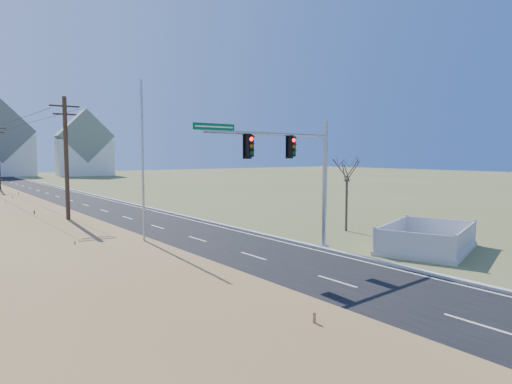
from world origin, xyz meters
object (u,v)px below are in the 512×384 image
object	(u,v)px
fence_enclosure	(427,245)
open_sign	(416,246)
flagpole	(143,194)
bare_tree	(347,168)
traffic_signal_mast	(302,172)

from	to	relation	value
fence_enclosure	open_sign	world-z (taller)	fence_enclosure
flagpole	bare_tree	bearing A→B (deg)	4.87
fence_enclosure	open_sign	bearing A→B (deg)	155.78
traffic_signal_mast	fence_enclosure	bearing A→B (deg)	-34.09
open_sign	traffic_signal_mast	bearing A→B (deg)	154.81
traffic_signal_mast	bare_tree	bearing A→B (deg)	20.90
flagpole	bare_tree	xyz separation A→B (m)	(15.58, 1.33, 0.92)
traffic_signal_mast	fence_enclosure	world-z (taller)	traffic_signal_mast
fence_enclosure	flagpole	size ratio (longest dim) A/B	0.83
fence_enclosure	bare_tree	bearing A→B (deg)	60.90
flagpole	bare_tree	world-z (taller)	flagpole
flagpole	fence_enclosure	bearing A→B (deg)	-22.00
fence_enclosure	bare_tree	distance (m)	8.37
flagpole	bare_tree	size ratio (longest dim) A/B	1.60
open_sign	flagpole	bearing A→B (deg)	164.67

